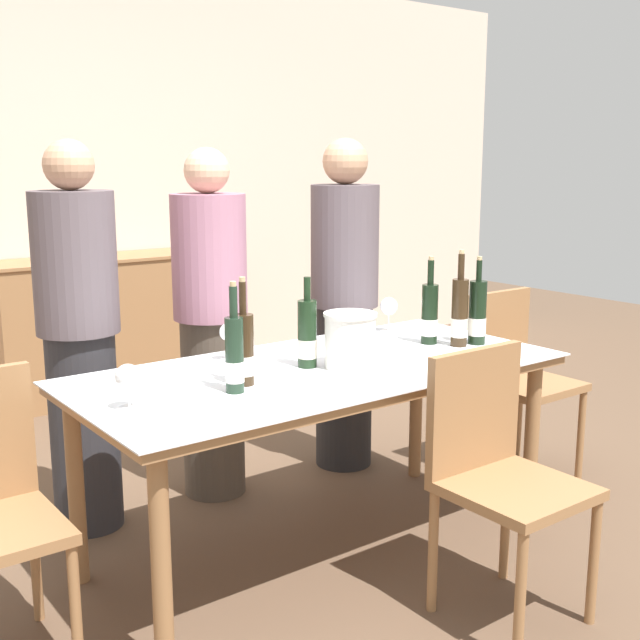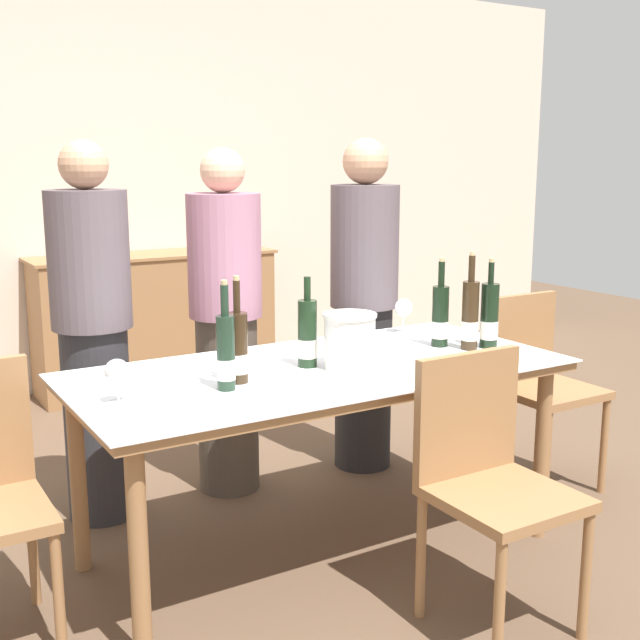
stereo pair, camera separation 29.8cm
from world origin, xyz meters
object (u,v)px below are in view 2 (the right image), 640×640
Objects in this scene: wine_bottle_5 at (307,335)px; dining_table at (320,385)px; wine_glass_1 at (117,373)px; wine_bottle_1 at (226,353)px; chair_near_front at (488,470)px; wine_bottle_0 at (489,318)px; wine_bottle_3 at (238,349)px; wine_bottle_2 at (440,317)px; person_host at (93,335)px; sideboard_cabinet at (156,321)px; ice_bucket at (350,340)px; chair_right_end at (535,375)px; person_guest_right at (364,306)px; wine_glass_0 at (404,309)px; wine_glass_2 at (232,332)px; wine_bottle_4 at (470,317)px; person_guest_left at (226,324)px.

dining_table is at bearing -38.70° from wine_bottle_5.
dining_table is 12.90× the size of wine_glass_1.
wine_bottle_1 is 0.42× the size of chair_near_front.
wine_bottle_0 is (0.76, -0.09, 0.20)m from dining_table.
wine_bottle_3 is 0.32m from wine_bottle_5.
wine_bottle_2 is 0.23× the size of person_host.
ice_bucket is at bearing -94.02° from sideboard_cabinet.
person_host reaches higher than wine_bottle_5.
chair_right_end is 0.55× the size of person_guest_right.
wine_bottle_2 is 1.40m from wine_glass_1.
wine_glass_0 reaches higher than chair_near_front.
wine_bottle_1 is at bearing -117.74° from wine_glass_2.
wine_bottle_2 is 0.92× the size of wine_bottle_4.
wine_glass_2 is 0.96m from person_guest_right.
person_guest_left is at bearing 151.69° from chair_right_end.
dining_table is 0.20m from wine_bottle_5.
wine_glass_1 is (-1.55, 0.04, -0.03)m from wine_bottle_0.
sideboard_cabinet is 1.97m from person_guest_right.
person_guest_left reaches higher than wine_bottle_3.
wine_bottle_5 is (0.32, 0.06, 0.00)m from wine_bottle_3.
wine_bottle_2 is (0.61, 0.04, 0.19)m from dining_table.
wine_glass_2 is at bearing -178.39° from wine_glass_0.
wine_bottle_0 is 2.38× the size of wine_glass_0.
wine_bottle_1 reaches higher than dining_table.
sideboard_cabinet is 7.71× the size of ice_bucket.
chair_near_front is (0.24, -0.67, -0.16)m from dining_table.
wine_bottle_4 is 1.10m from person_guest_left.
wine_glass_1 is 0.67m from wine_glass_2.
person_guest_right is (0.03, 0.36, -0.05)m from wine_glass_0.
sideboard_cabinet reaches higher than wine_glass_2.
chair_near_front is (-0.53, -0.58, -0.36)m from wine_bottle_0.
wine_bottle_0 reaches higher than chair_near_front.
wine_bottle_4 is at bearing -89.08° from person_guest_right.
wine_glass_2 is at bearing 158.50° from wine_bottle_0.
person_host reaches higher than wine_bottle_0.
wine_bottle_1 is at bearing -76.37° from person_host.
wine_bottle_3 is 0.42× the size of chair_near_front.
person_host is (-0.87, 1.44, 0.28)m from chair_near_front.
wine_glass_0 reaches higher than chair_right_end.
wine_bottle_2 is at bearing -30.57° from person_host.
wine_glass_0 is 0.85m from wine_glass_2.
chair_right_end is (1.66, 0.18, -0.35)m from wine_bottle_1.
ice_bucket is at bearing -49.61° from person_host.
wine_bottle_2 is 2.38× the size of wine_glass_0.
dining_table is 0.40m from wine_bottle_3.
ice_bucket reaches higher than wine_glass_1.
wine_glass_2 is (-0.89, 0.37, -0.03)m from wine_bottle_4.
sideboard_cabinet is 10.33× the size of wine_glass_0.
wine_bottle_5 is 2.37× the size of wine_glass_1.
dining_table is 0.73m from wine_glass_0.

